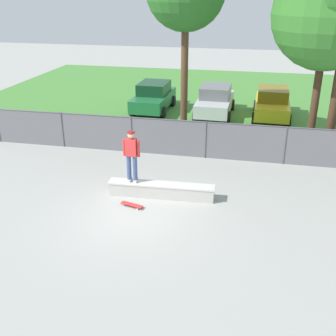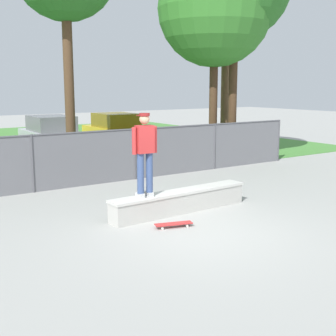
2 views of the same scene
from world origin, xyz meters
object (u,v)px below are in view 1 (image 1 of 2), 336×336
(car_silver, at_px, (215,101))
(car_yellow, at_px, (272,103))
(skateboard, at_px, (132,205))
(tree_near_right, at_px, (328,15))
(concrete_ledge, at_px, (161,190))
(skateboarder, at_px, (132,154))
(car_green, at_px, (154,97))

(car_silver, bearing_deg, car_yellow, 1.71)
(skateboard, distance_m, tree_near_right, 10.49)
(concrete_ledge, bearing_deg, tree_near_right, 44.90)
(skateboard, relative_size, car_yellow, 0.19)
(concrete_ledge, distance_m, skateboarder, 1.63)
(skateboard, distance_m, car_silver, 11.47)
(car_yellow, bearing_deg, skateboard, -112.34)
(skateboarder, bearing_deg, car_green, 99.94)
(car_green, bearing_deg, concrete_ledge, -74.83)
(skateboarder, height_order, tree_near_right, tree_near_right)
(skateboarder, relative_size, car_yellow, 0.43)
(skateboard, height_order, car_silver, car_silver)
(concrete_ledge, bearing_deg, car_yellow, 69.73)
(skateboard, relative_size, tree_near_right, 0.10)
(skateboarder, height_order, car_yellow, skateboarder)
(skateboarder, xyz_separation_m, car_yellow, (4.90, 10.62, -0.71))
(concrete_ledge, xyz_separation_m, tree_near_right, (5.40, 5.38, 5.48))
(skateboard, xyz_separation_m, car_yellow, (4.70, 11.44, 0.77))
(concrete_ledge, xyz_separation_m, car_silver, (0.74, 10.45, 0.58))
(car_green, height_order, car_yellow, same)
(car_green, xyz_separation_m, car_silver, (3.62, -0.16, 0.00))
(concrete_ledge, distance_m, tree_near_right, 9.39)
(concrete_ledge, bearing_deg, skateboarder, -176.00)
(tree_near_right, height_order, car_green, tree_near_right)
(tree_near_right, distance_m, car_yellow, 7.28)
(tree_near_right, relative_size, car_green, 1.87)
(skateboard, bearing_deg, skateboarder, 103.51)
(skateboard, bearing_deg, car_green, 100.20)
(skateboard, relative_size, car_green, 0.19)
(car_green, bearing_deg, car_silver, -2.46)
(concrete_ledge, bearing_deg, skateboard, -132.14)
(skateboarder, bearing_deg, concrete_ledge, 4.00)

